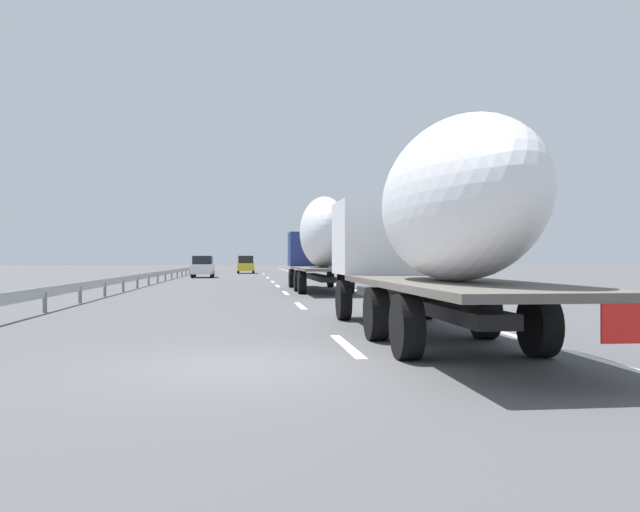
# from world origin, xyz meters

# --- Properties ---
(ground_plane) EXTENTS (260.00, 260.00, 0.00)m
(ground_plane) POSITION_xyz_m (40.00, 0.00, 0.00)
(ground_plane) COLOR #4C4C4F
(lane_stripe_0) EXTENTS (3.20, 0.20, 0.01)m
(lane_stripe_0) POSITION_xyz_m (2.00, -1.80, 0.00)
(lane_stripe_0) COLOR white
(lane_stripe_0) RESTS_ON ground_plane
(lane_stripe_1) EXTENTS (3.20, 0.20, 0.01)m
(lane_stripe_1) POSITION_xyz_m (12.18, -1.80, 0.00)
(lane_stripe_1) COLOR white
(lane_stripe_1) RESTS_ON ground_plane
(lane_stripe_2) EXTENTS (3.20, 0.20, 0.01)m
(lane_stripe_2) POSITION_xyz_m (20.44, -1.80, 0.00)
(lane_stripe_2) COLOR white
(lane_stripe_2) RESTS_ON ground_plane
(lane_stripe_3) EXTENTS (3.20, 0.20, 0.01)m
(lane_stripe_3) POSITION_xyz_m (28.30, -1.80, 0.00)
(lane_stripe_3) COLOR white
(lane_stripe_3) RESTS_ON ground_plane
(lane_stripe_4) EXTENTS (3.20, 0.20, 0.01)m
(lane_stripe_4) POSITION_xyz_m (35.69, -1.80, 0.00)
(lane_stripe_4) COLOR white
(lane_stripe_4) RESTS_ON ground_plane
(lane_stripe_5) EXTENTS (3.20, 0.20, 0.01)m
(lane_stripe_5) POSITION_xyz_m (46.06, -1.80, 0.00)
(lane_stripe_5) COLOR white
(lane_stripe_5) RESTS_ON ground_plane
(lane_stripe_6) EXTENTS (3.20, 0.20, 0.01)m
(lane_stripe_6) POSITION_xyz_m (59.82, -1.80, 0.00)
(lane_stripe_6) COLOR white
(lane_stripe_6) RESTS_ON ground_plane
(edge_line_right) EXTENTS (110.00, 0.20, 0.01)m
(edge_line_right) POSITION_xyz_m (45.00, -5.50, 0.00)
(edge_line_right) COLOR white
(edge_line_right) RESTS_ON ground_plane
(truck_lead) EXTENTS (12.24, 2.55, 4.54)m
(truck_lead) POSITION_xyz_m (21.87, -3.60, 2.52)
(truck_lead) COLOR navy
(truck_lead) RESTS_ON ground_plane
(truck_trailing) EXTENTS (12.01, 2.55, 4.03)m
(truck_trailing) POSITION_xyz_m (2.63, -3.60, 2.32)
(truck_trailing) COLOR silver
(truck_trailing) RESTS_ON ground_plane
(car_yellow_coupe) EXTENTS (4.77, 1.90, 1.98)m
(car_yellow_coupe) POSITION_xyz_m (63.33, 0.10, 0.98)
(car_yellow_coupe) COLOR gold
(car_yellow_coupe) RESTS_ON ground_plane
(car_white_van) EXTENTS (4.33, 1.84, 1.88)m
(car_white_van) POSITION_xyz_m (46.94, 3.80, 0.94)
(car_white_van) COLOR white
(car_white_van) RESTS_ON ground_plane
(car_red_compact) EXTENTS (4.29, 1.89, 1.85)m
(car_red_compact) POSITION_xyz_m (83.12, 0.14, 0.94)
(car_red_compact) COLOR red
(car_red_compact) RESTS_ON ground_plane
(road_sign) EXTENTS (0.10, 0.90, 3.02)m
(road_sign) POSITION_xyz_m (40.88, -6.70, 2.10)
(road_sign) COLOR gray
(road_sign) RESTS_ON ground_plane
(tree_0) EXTENTS (2.67, 2.67, 7.31)m
(tree_0) POSITION_xyz_m (26.32, -10.79, 4.61)
(tree_0) COLOR #472D19
(tree_0) RESTS_ON ground_plane
(tree_1) EXTENTS (3.91, 3.91, 5.80)m
(tree_1) POSITION_xyz_m (68.57, -12.41, 3.54)
(tree_1) COLOR #472D19
(tree_1) RESTS_ON ground_plane
(tree_2) EXTENTS (3.06, 3.06, 5.68)m
(tree_2) POSITION_xyz_m (69.21, -10.09, 3.44)
(tree_2) COLOR #472D19
(tree_2) RESTS_ON ground_plane
(tree_3) EXTENTS (2.70, 2.70, 7.40)m
(tree_3) POSITION_xyz_m (75.11, -10.30, 4.44)
(tree_3) COLOR #472D19
(tree_3) RESTS_ON ground_plane
(guardrail_median) EXTENTS (94.00, 0.10, 0.76)m
(guardrail_median) POSITION_xyz_m (43.00, 6.00, 0.58)
(guardrail_median) COLOR #9EA0A5
(guardrail_median) RESTS_ON ground_plane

